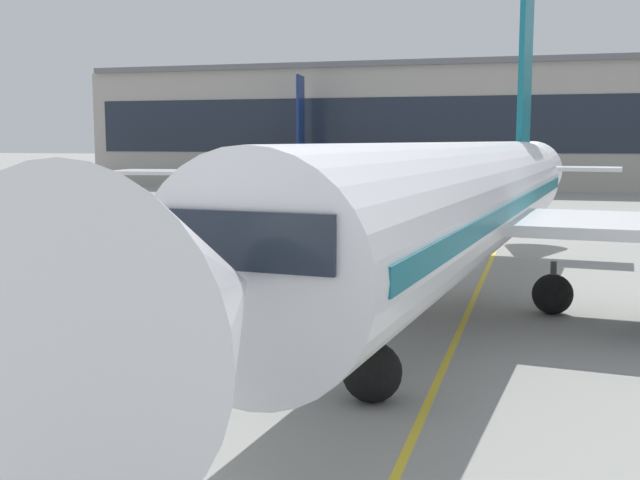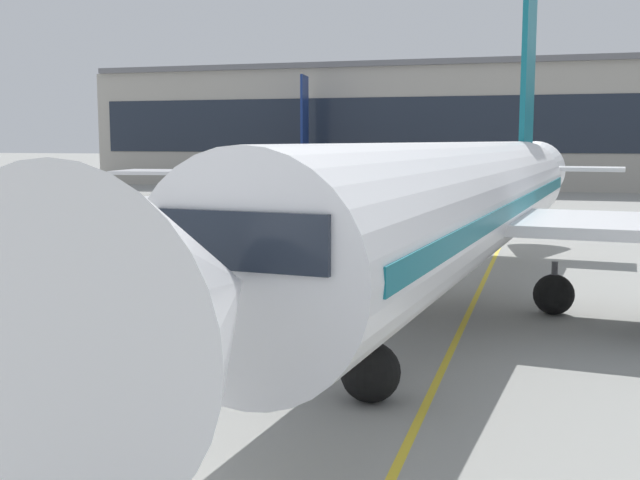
{
  "view_description": "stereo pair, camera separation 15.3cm",
  "coord_description": "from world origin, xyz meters",
  "px_view_note": "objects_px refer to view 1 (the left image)",
  "views": [
    {
      "loc": [
        6.49,
        -9.74,
        6.01
      ],
      "look_at": [
        0.24,
        12.07,
        3.08
      ],
      "focal_mm": 43.56,
      "sensor_mm": 36.0,
      "label": 1
    },
    {
      "loc": [
        6.64,
        -9.69,
        6.01
      ],
      "look_at": [
        0.24,
        12.07,
        3.08
      ],
      "focal_mm": 43.56,
      "sensor_mm": 36.0,
      "label": 2
    }
  ],
  "objects_px": {
    "safety_cone_wingtip": "(262,290)",
    "ground_crew_marshaller": "(90,341)",
    "parked_airplane": "(462,205)",
    "belt_loader": "(257,325)",
    "baggage_cart_lead": "(119,338)",
    "ground_crew_by_loader": "(119,322)",
    "safety_cone_nose_mark": "(285,294)",
    "baggage_cart_second": "(8,336)",
    "distant_airplane": "(269,169)",
    "safety_cone_engine_keepout": "(268,313)",
    "ground_crew_by_carts": "(244,325)"
  },
  "relations": [
    {
      "from": "ground_crew_marshaller",
      "to": "distant_airplane",
      "type": "relative_size",
      "value": 0.04
    },
    {
      "from": "parked_airplane",
      "to": "safety_cone_engine_keepout",
      "type": "distance_m",
      "value": 7.67
    },
    {
      "from": "safety_cone_wingtip",
      "to": "baggage_cart_lead",
      "type": "bearing_deg",
      "value": -90.29
    },
    {
      "from": "belt_loader",
      "to": "baggage_cart_lead",
      "type": "relative_size",
      "value": 1.91
    },
    {
      "from": "ground_crew_marshaller",
      "to": "safety_cone_wingtip",
      "type": "xyz_separation_m",
      "value": [
        0.6,
        10.75,
        -0.67
      ]
    },
    {
      "from": "belt_loader",
      "to": "safety_cone_wingtip",
      "type": "relative_size",
      "value": 7.88
    },
    {
      "from": "safety_cone_nose_mark",
      "to": "ground_crew_by_loader",
      "type": "bearing_deg",
      "value": -104.71
    },
    {
      "from": "parked_airplane",
      "to": "safety_cone_nose_mark",
      "type": "height_order",
      "value": "parked_airplane"
    },
    {
      "from": "distant_airplane",
      "to": "baggage_cart_second",
      "type": "bearing_deg",
      "value": -76.83
    },
    {
      "from": "belt_loader",
      "to": "ground_crew_marshaller",
      "type": "distance_m",
      "value": 4.66
    },
    {
      "from": "safety_cone_wingtip",
      "to": "distant_airplane",
      "type": "xyz_separation_m",
      "value": [
        -16.35,
        46.53,
        2.83
      ]
    },
    {
      "from": "parked_airplane",
      "to": "safety_cone_engine_keepout",
      "type": "relative_size",
      "value": 60.64
    },
    {
      "from": "baggage_cart_lead",
      "to": "safety_cone_wingtip",
      "type": "bearing_deg",
      "value": 89.71
    },
    {
      "from": "ground_crew_by_loader",
      "to": "safety_cone_engine_keepout",
      "type": "height_order",
      "value": "ground_crew_by_loader"
    },
    {
      "from": "ground_crew_marshaller",
      "to": "distant_airplane",
      "type": "bearing_deg",
      "value": 105.38
    },
    {
      "from": "belt_loader",
      "to": "ground_crew_marshaller",
      "type": "xyz_separation_m",
      "value": [
        -3.17,
        -3.41,
        0.17
      ]
    },
    {
      "from": "safety_cone_wingtip",
      "to": "baggage_cart_second",
      "type": "bearing_deg",
      "value": -104.94
    },
    {
      "from": "baggage_cart_second",
      "to": "distant_airplane",
      "type": "height_order",
      "value": "distant_airplane"
    },
    {
      "from": "ground_crew_by_carts",
      "to": "ground_crew_marshaller",
      "type": "xyz_separation_m",
      "value": [
        -3.07,
        -2.67,
        0.0
      ]
    },
    {
      "from": "parked_airplane",
      "to": "belt_loader",
      "type": "xyz_separation_m",
      "value": [
        -4.94,
        -7.02,
        -2.96
      ]
    },
    {
      "from": "ground_crew_by_carts",
      "to": "ground_crew_marshaller",
      "type": "relative_size",
      "value": 1.0
    },
    {
      "from": "belt_loader",
      "to": "ground_crew_by_carts",
      "type": "distance_m",
      "value": 0.77
    },
    {
      "from": "ground_crew_by_carts",
      "to": "safety_cone_engine_keepout",
      "type": "xyz_separation_m",
      "value": [
        -0.89,
        4.36,
        -0.66
      ]
    },
    {
      "from": "baggage_cart_lead",
      "to": "distant_airplane",
      "type": "distance_m",
      "value": 59.18
    },
    {
      "from": "ground_crew_by_loader",
      "to": "ground_crew_marshaller",
      "type": "distance_m",
      "value": 2.06
    },
    {
      "from": "baggage_cart_lead",
      "to": "baggage_cart_second",
      "type": "bearing_deg",
      "value": -168.57
    },
    {
      "from": "parked_airplane",
      "to": "distant_airplane",
      "type": "distance_m",
      "value": 52.58
    },
    {
      "from": "parked_airplane",
      "to": "ground_crew_by_carts",
      "type": "xyz_separation_m",
      "value": [
        -5.04,
        -7.76,
        -2.79
      ]
    },
    {
      "from": "parked_airplane",
      "to": "safety_cone_engine_keepout",
      "type": "height_order",
      "value": "parked_airplane"
    },
    {
      "from": "belt_loader",
      "to": "ground_crew_marshaller",
      "type": "height_order",
      "value": "belt_loader"
    },
    {
      "from": "baggage_cart_lead",
      "to": "ground_crew_by_loader",
      "type": "distance_m",
      "value": 1.85
    },
    {
      "from": "parked_airplane",
      "to": "belt_loader",
      "type": "bearing_deg",
      "value": -125.12
    },
    {
      "from": "belt_loader",
      "to": "distant_airplane",
      "type": "relative_size",
      "value": 0.13
    },
    {
      "from": "parked_airplane",
      "to": "ground_crew_by_loader",
      "type": "xyz_separation_m",
      "value": [
        -8.49,
        -8.4,
        -2.79
      ]
    },
    {
      "from": "parked_airplane",
      "to": "distant_airplane",
      "type": "bearing_deg",
      "value": 117.0
    },
    {
      "from": "baggage_cart_lead",
      "to": "ground_crew_by_carts",
      "type": "height_order",
      "value": "baggage_cart_lead"
    },
    {
      "from": "ground_crew_by_loader",
      "to": "parked_airplane",
      "type": "bearing_deg",
      "value": 44.72
    },
    {
      "from": "safety_cone_wingtip",
      "to": "ground_crew_marshaller",
      "type": "bearing_deg",
      "value": -93.17
    },
    {
      "from": "baggage_cart_second",
      "to": "ground_crew_by_loader",
      "type": "relative_size",
      "value": 1.62
    },
    {
      "from": "ground_crew_by_loader",
      "to": "ground_crew_marshaller",
      "type": "height_order",
      "value": "same"
    },
    {
      "from": "baggage_cart_second",
      "to": "safety_cone_wingtip",
      "type": "height_order",
      "value": "baggage_cart_second"
    },
    {
      "from": "baggage_cart_lead",
      "to": "safety_cone_nose_mark",
      "type": "distance_m",
      "value": 9.77
    },
    {
      "from": "baggage_cart_lead",
      "to": "safety_cone_wingtip",
      "type": "height_order",
      "value": "baggage_cart_lead"
    },
    {
      "from": "ground_crew_by_loader",
      "to": "safety_cone_engine_keepout",
      "type": "xyz_separation_m",
      "value": [
        2.55,
        5.0,
        -0.66
      ]
    },
    {
      "from": "ground_crew_by_loader",
      "to": "safety_cone_wingtip",
      "type": "distance_m",
      "value": 8.8
    },
    {
      "from": "ground_crew_by_carts",
      "to": "safety_cone_nose_mark",
      "type": "xyz_separation_m",
      "value": [
        -1.33,
        7.43,
        -0.64
      ]
    },
    {
      "from": "baggage_cart_second",
      "to": "parked_airplane",
      "type": "bearing_deg",
      "value": 45.44
    },
    {
      "from": "safety_cone_engine_keepout",
      "to": "distant_airplane",
      "type": "xyz_separation_m",
      "value": [
        -17.93,
        50.25,
        2.82
      ]
    },
    {
      "from": "baggage_cart_lead",
      "to": "ground_crew_marshaller",
      "type": "distance_m",
      "value": 0.69
    },
    {
      "from": "baggage_cart_second",
      "to": "ground_crew_marshaller",
      "type": "bearing_deg",
      "value": 3.75
    }
  ]
}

